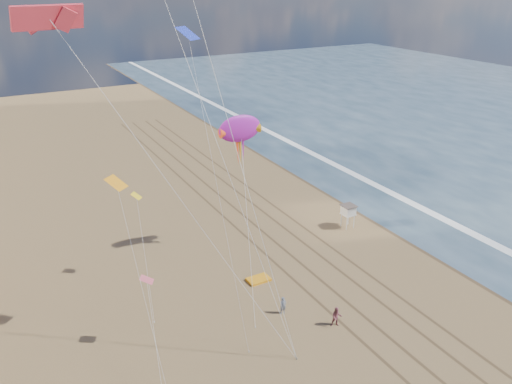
{
  "coord_description": "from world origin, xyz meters",
  "views": [
    {
      "loc": [
        -25.5,
        -12.59,
        28.69
      ],
      "look_at": [
        -4.21,
        26.0,
        9.5
      ],
      "focal_mm": 35.0,
      "sensor_mm": 36.0,
      "label": 1
    }
  ],
  "objects_px": {
    "kite_flyer_b": "(337,317)",
    "show_kite": "(240,129)",
    "lifeguard_stand": "(348,210)",
    "kite_flyer_a": "(283,305)",
    "grounded_kite": "(258,279)"
  },
  "relations": [
    {
      "from": "kite_flyer_a",
      "to": "kite_flyer_b",
      "type": "bearing_deg",
      "value": -48.9
    },
    {
      "from": "lifeguard_stand",
      "to": "grounded_kite",
      "type": "bearing_deg",
      "value": -161.95
    },
    {
      "from": "grounded_kite",
      "to": "show_kite",
      "type": "bearing_deg",
      "value": 76.2
    },
    {
      "from": "show_kite",
      "to": "kite_flyer_a",
      "type": "bearing_deg",
      "value": -100.25
    },
    {
      "from": "grounded_kite",
      "to": "kite_flyer_a",
      "type": "xyz_separation_m",
      "value": [
        -0.64,
        -5.8,
        0.73
      ]
    },
    {
      "from": "kite_flyer_b",
      "to": "show_kite",
      "type": "bearing_deg",
      "value": 118.78
    },
    {
      "from": "show_kite",
      "to": "lifeguard_stand",
      "type": "bearing_deg",
      "value": -8.41
    },
    {
      "from": "lifeguard_stand",
      "to": "kite_flyer_b",
      "type": "bearing_deg",
      "value": -131.28
    },
    {
      "from": "lifeguard_stand",
      "to": "show_kite",
      "type": "relative_size",
      "value": 0.15
    },
    {
      "from": "lifeguard_stand",
      "to": "show_kite",
      "type": "bearing_deg",
      "value": 171.59
    },
    {
      "from": "grounded_kite",
      "to": "kite_flyer_a",
      "type": "distance_m",
      "value": 5.88
    },
    {
      "from": "lifeguard_stand",
      "to": "kite_flyer_b",
      "type": "height_order",
      "value": "lifeguard_stand"
    },
    {
      "from": "show_kite",
      "to": "kite_flyer_b",
      "type": "distance_m",
      "value": 21.16
    },
    {
      "from": "kite_flyer_b",
      "to": "kite_flyer_a",
      "type": "bearing_deg",
      "value": 155.95
    },
    {
      "from": "kite_flyer_a",
      "to": "grounded_kite",
      "type": "bearing_deg",
      "value": 84.62
    }
  ]
}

